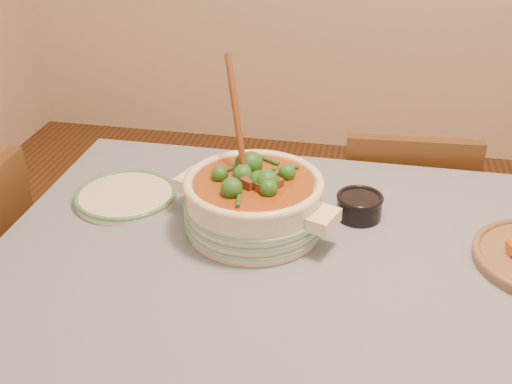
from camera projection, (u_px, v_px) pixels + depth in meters
dining_table at (370, 313)px, 1.37m from camera, size 1.68×1.08×0.76m
stew_casserole at (254, 198)px, 1.45m from camera, size 0.40×0.39×0.38m
white_plate at (126, 196)px, 1.60m from camera, size 0.30×0.30×0.02m
condiment_bowl at (359, 205)px, 1.52m from camera, size 0.11×0.11×0.06m
chair_far at (400, 227)px, 2.04m from camera, size 0.41×0.41×0.81m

